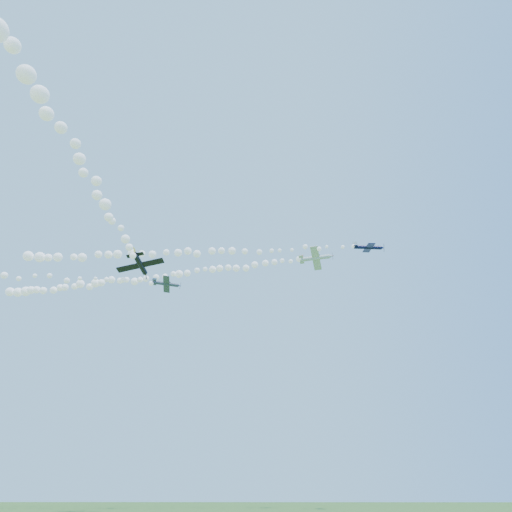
{
  "coord_description": "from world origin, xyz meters",
  "views": [
    {
      "loc": [
        9.37,
        -83.47,
        2.0
      ],
      "look_at": [
        6.16,
        -6.26,
        45.61
      ],
      "focal_mm": 30.0,
      "sensor_mm": 36.0,
      "label": 1
    }
  ],
  "objects_px": {
    "plane_navy": "(369,247)",
    "plane_black": "(140,264)",
    "plane_white": "(316,258)",
    "plane_grey": "(166,284)"
  },
  "relations": [
    {
      "from": "plane_navy",
      "to": "plane_black",
      "type": "relative_size",
      "value": 0.86
    },
    {
      "from": "plane_white",
      "to": "plane_black",
      "type": "relative_size",
      "value": 1.07
    },
    {
      "from": "plane_navy",
      "to": "plane_black",
      "type": "bearing_deg",
      "value": -162.38
    },
    {
      "from": "plane_grey",
      "to": "plane_navy",
      "type": "bearing_deg",
      "value": -16.46
    },
    {
      "from": "plane_white",
      "to": "plane_black",
      "type": "bearing_deg",
      "value": -136.04
    },
    {
      "from": "plane_white",
      "to": "plane_navy",
      "type": "height_order",
      "value": "plane_white"
    },
    {
      "from": "plane_navy",
      "to": "plane_black",
      "type": "distance_m",
      "value": 45.84
    },
    {
      "from": "plane_navy",
      "to": "plane_grey",
      "type": "distance_m",
      "value": 43.23
    },
    {
      "from": "plane_navy",
      "to": "plane_black",
      "type": "height_order",
      "value": "plane_navy"
    },
    {
      "from": "plane_white",
      "to": "plane_black",
      "type": "height_order",
      "value": "plane_white"
    }
  ]
}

